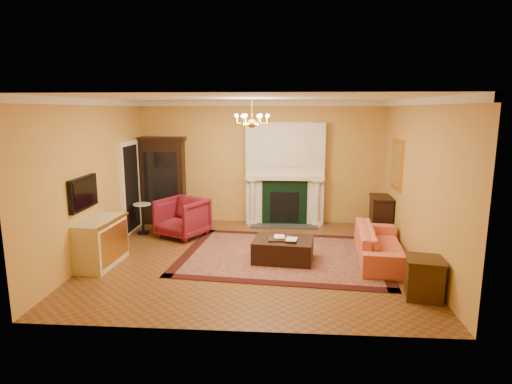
# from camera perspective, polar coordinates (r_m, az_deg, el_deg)

# --- Properties ---
(floor) EXTENTS (6.00, 5.50, 0.02)m
(floor) POSITION_cam_1_polar(r_m,az_deg,el_deg) (8.30, -0.51, -8.86)
(floor) COLOR brown
(floor) RESTS_ON ground
(ceiling) EXTENTS (6.00, 5.50, 0.02)m
(ceiling) POSITION_cam_1_polar(r_m,az_deg,el_deg) (7.81, -0.55, 12.47)
(ceiling) COLOR white
(ceiling) RESTS_ON wall_back
(wall_back) EXTENTS (6.00, 0.02, 3.00)m
(wall_back) POSITION_cam_1_polar(r_m,az_deg,el_deg) (10.64, 0.65, 3.93)
(wall_back) COLOR #D2974B
(wall_back) RESTS_ON floor
(wall_front) EXTENTS (6.00, 0.02, 3.00)m
(wall_front) POSITION_cam_1_polar(r_m,az_deg,el_deg) (5.22, -2.93, -3.53)
(wall_front) COLOR #D2974B
(wall_front) RESTS_ON floor
(wall_left) EXTENTS (0.02, 5.50, 3.00)m
(wall_left) POSITION_cam_1_polar(r_m,az_deg,el_deg) (8.68, -20.75, 1.61)
(wall_left) COLOR #D2974B
(wall_left) RESTS_ON floor
(wall_right) EXTENTS (0.02, 5.50, 3.00)m
(wall_right) POSITION_cam_1_polar(r_m,az_deg,el_deg) (8.24, 20.83, 1.14)
(wall_right) COLOR #D2974B
(wall_right) RESTS_ON floor
(fireplace) EXTENTS (1.90, 0.70, 2.50)m
(fireplace) POSITION_cam_1_polar(r_m,az_deg,el_deg) (10.48, 3.87, 2.11)
(fireplace) COLOR silver
(fireplace) RESTS_ON wall_back
(crown_molding) EXTENTS (6.00, 5.50, 0.12)m
(crown_molding) POSITION_cam_1_polar(r_m,az_deg,el_deg) (8.76, -0.04, 11.86)
(crown_molding) COLOR white
(crown_molding) RESTS_ON ceiling
(doorway) EXTENTS (0.08, 1.05, 2.10)m
(doorway) POSITION_cam_1_polar(r_m,az_deg,el_deg) (10.28, -16.39, 0.67)
(doorway) COLOR white
(doorway) RESTS_ON wall_left
(tv_panel) EXTENTS (0.09, 0.95, 0.58)m
(tv_panel) POSITION_cam_1_polar(r_m,az_deg,el_deg) (8.15, -22.01, -0.13)
(tv_panel) COLOR black
(tv_panel) RESTS_ON wall_left
(gilt_mirror) EXTENTS (0.06, 0.76, 1.05)m
(gilt_mirror) POSITION_cam_1_polar(r_m,az_deg,el_deg) (9.54, 18.26, 3.47)
(gilt_mirror) COLOR gold
(gilt_mirror) RESTS_ON wall_right
(chandelier) EXTENTS (0.63, 0.55, 0.53)m
(chandelier) POSITION_cam_1_polar(r_m,az_deg,el_deg) (7.81, -0.54, 9.52)
(chandelier) COLOR gold
(chandelier) RESTS_ON ceiling
(oriental_rug) EXTENTS (4.20, 3.31, 0.02)m
(oriental_rug) POSITION_cam_1_polar(r_m,az_deg,el_deg) (8.44, 3.75, -8.41)
(oriental_rug) COLOR #410D14
(oriental_rug) RESTS_ON floor
(china_cabinet) EXTENTS (1.05, 0.52, 2.05)m
(china_cabinet) POSITION_cam_1_polar(r_m,az_deg,el_deg) (10.85, -12.20, 1.28)
(china_cabinet) COLOR black
(china_cabinet) RESTS_ON floor
(wingback_armchair) EXTENTS (1.22, 1.20, 0.96)m
(wingback_armchair) POSITION_cam_1_polar(r_m,az_deg,el_deg) (9.65, -9.81, -3.14)
(wingback_armchair) COLOR maroon
(wingback_armchair) RESTS_ON floor
(pedestal_table) EXTENTS (0.39, 0.39, 0.70)m
(pedestal_table) POSITION_cam_1_polar(r_m,az_deg,el_deg) (10.09, -14.88, -3.15)
(pedestal_table) COLOR black
(pedestal_table) RESTS_ON floor
(commode) EXTENTS (0.61, 1.18, 0.86)m
(commode) POSITION_cam_1_polar(r_m,az_deg,el_deg) (8.32, -20.04, -6.32)
(commode) COLOR beige
(commode) RESTS_ON floor
(coral_sofa) EXTENTS (0.81, 2.18, 0.83)m
(coral_sofa) POSITION_cam_1_polar(r_m,az_deg,el_deg) (8.41, 16.33, -5.99)
(coral_sofa) COLOR #DE6846
(coral_sofa) RESTS_ON floor
(end_table) EXTENTS (0.60, 0.60, 0.59)m
(end_table) POSITION_cam_1_polar(r_m,az_deg,el_deg) (7.03, 21.51, -10.76)
(end_table) COLOR #3C2710
(end_table) RESTS_ON floor
(console_table) EXTENTS (0.49, 0.79, 0.85)m
(console_table) POSITION_cam_1_polar(r_m,az_deg,el_deg) (10.10, 16.27, -3.11)
(console_table) COLOR black
(console_table) RESTS_ON floor
(leather_ottoman) EXTENTS (1.17, 0.91, 0.41)m
(leather_ottoman) POSITION_cam_1_polar(r_m,az_deg,el_deg) (8.10, 3.63, -7.68)
(leather_ottoman) COLOR black
(leather_ottoman) RESTS_ON oriental_rug
(ottoman_tray) EXTENTS (0.46, 0.38, 0.03)m
(ottoman_tray) POSITION_cam_1_polar(r_m,az_deg,el_deg) (8.01, 3.13, -6.26)
(ottoman_tray) COLOR black
(ottoman_tray) RESTS_ON leather_ottoman
(book_a) EXTENTS (0.19, 0.04, 0.26)m
(book_a) POSITION_cam_1_polar(r_m,az_deg,el_deg) (8.00, 2.45, -5.19)
(book_a) COLOR gray
(book_a) RESTS_ON ottoman_tray
(book_b) EXTENTS (0.20, 0.05, 0.27)m
(book_b) POSITION_cam_1_polar(r_m,az_deg,el_deg) (7.88, 4.04, -5.41)
(book_b) COLOR gray
(book_b) RESTS_ON ottoman_tray
(topiary_left) EXTENTS (0.15, 0.15, 0.41)m
(topiary_left) POSITION_cam_1_polar(r_m,az_deg,el_deg) (10.42, -0.13, 3.54)
(topiary_left) COLOR tan
(topiary_left) RESTS_ON fireplace
(topiary_right) EXTENTS (0.16, 0.16, 0.43)m
(topiary_right) POSITION_cam_1_polar(r_m,az_deg,el_deg) (10.42, 7.64, 3.49)
(topiary_right) COLOR tan
(topiary_right) RESTS_ON fireplace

